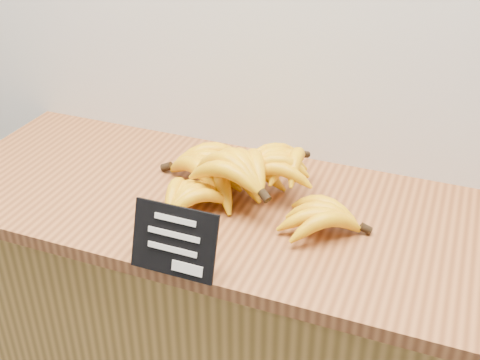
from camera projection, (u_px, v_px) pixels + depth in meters
name	position (u px, v px, depth m)	size (l,w,h in m)	color
counter	(247.00, 360.00, 1.55)	(1.31, 0.50, 0.90)	#A97E36
counter_top	(248.00, 210.00, 1.32)	(1.43, 0.54, 0.03)	#97592E
chalkboard_sign	(174.00, 241.00, 1.09)	(0.16, 0.01, 0.13)	black
banana_pile	(247.00, 178.00, 1.30)	(0.51, 0.34, 0.12)	#EDB109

